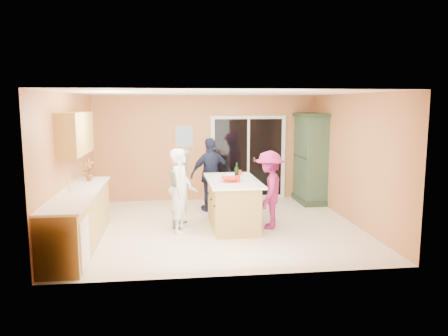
{
  "coord_description": "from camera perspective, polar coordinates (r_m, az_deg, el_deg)",
  "views": [
    {
      "loc": [
        -0.87,
        -8.3,
        2.41
      ],
      "look_at": [
        0.15,
        0.1,
        1.15
      ],
      "focal_mm": 35.0,
      "sensor_mm": 36.0,
      "label": 1
    }
  ],
  "objects": [
    {
      "name": "woman_navy",
      "position": [
        9.77,
        -1.69,
        -0.87
      ],
      "size": [
        1.04,
        0.65,
        1.65
      ],
      "primitive_type": "imported",
      "rotation": [
        0.0,
        0.0,
        3.42
      ],
      "color": "#1A1F3A",
      "rests_on": "floor"
    },
    {
      "name": "ceiling",
      "position": [
        8.34,
        -0.95,
        9.78
      ],
      "size": [
        5.5,
        5.0,
        0.1
      ],
      "primitive_type": "cube",
      "color": "white",
      "rests_on": "wall_back"
    },
    {
      "name": "woman_grey",
      "position": [
        8.62,
        -5.36,
        -2.52
      ],
      "size": [
        0.67,
        0.81,
        1.54
      ],
      "primitive_type": "imported",
      "rotation": [
        0.0,
        0.0,
        1.46
      ],
      "color": "#AFAFB2",
      "rests_on": "floor"
    },
    {
      "name": "tumbler_far",
      "position": [
        8.17,
        1.83,
        -1.44
      ],
      "size": [
        0.1,
        0.1,
        0.12
      ],
      "primitive_type": "cylinder",
      "rotation": [
        0.0,
        0.0,
        0.18
      ],
      "color": "#B02613",
      "rests_on": "kitchen_island"
    },
    {
      "name": "wine_bottle",
      "position": [
        8.42,
        1.65,
        -0.66
      ],
      "size": [
        0.08,
        0.08,
        0.34
      ],
      "rotation": [
        0.0,
        0.0,
        -0.08
      ],
      "color": "black",
      "rests_on": "kitchen_island"
    },
    {
      "name": "sliding_door",
      "position": [
        11.02,
        3.17,
        1.37
      ],
      "size": [
        1.9,
        0.07,
        2.1
      ],
      "color": "silver",
      "rests_on": "floor"
    },
    {
      "name": "framed_picture",
      "position": [
        10.81,
        -5.22,
        4.14
      ],
      "size": [
        0.46,
        0.04,
        0.56
      ],
      "color": "tan",
      "rests_on": "wall_back"
    },
    {
      "name": "wall_left",
      "position": [
        8.58,
        -19.52,
        0.55
      ],
      "size": [
        0.1,
        5.0,
        2.6
      ],
      "primitive_type": "cube",
      "color": "tan",
      "rests_on": "ground"
    },
    {
      "name": "kitchen_island",
      "position": [
        8.56,
        1.12,
        -4.82
      ],
      "size": [
        0.99,
        1.8,
        0.94
      ],
      "rotation": [
        0.0,
        0.0,
        0.01
      ],
      "color": "#B79547",
      "rests_on": "floor"
    },
    {
      "name": "upper_cabinets",
      "position": [
        8.29,
        -18.83,
        4.32
      ],
      "size": [
        0.35,
        1.6,
        0.75
      ],
      "primitive_type": "cube",
      "color": "#B79547",
      "rests_on": "wall_left"
    },
    {
      "name": "wall_right",
      "position": [
        9.12,
        16.53,
        1.13
      ],
      "size": [
        0.1,
        5.0,
        2.6
      ],
      "primitive_type": "cube",
      "color": "tan",
      "rests_on": "ground"
    },
    {
      "name": "tulip_vase",
      "position": [
        8.71,
        -17.3,
        -0.2
      ],
      "size": [
        0.23,
        0.16,
        0.43
      ],
      "primitive_type": "imported",
      "rotation": [
        0.0,
        0.0,
        0.05
      ],
      "color": "red",
      "rests_on": "left_cabinet_run"
    },
    {
      "name": "green_hutch",
      "position": [
        10.81,
        11.25,
        1.12
      ],
      "size": [
        0.62,
        1.18,
        2.17
      ],
      "color": "#223722",
      "rests_on": "floor"
    },
    {
      "name": "white_plate",
      "position": [
        9.1,
        1.08,
        -0.75
      ],
      "size": [
        0.29,
        0.29,
        0.02
      ],
      "primitive_type": "cylinder",
      "rotation": [
        0.0,
        0.0,
        -0.2
      ],
      "color": "white",
      "rests_on": "kitchen_island"
    },
    {
      "name": "wall_front",
      "position": [
        5.97,
        1.57,
        -2.25
      ],
      "size": [
        5.5,
        0.1,
        2.6
      ],
      "primitive_type": "cube",
      "color": "tan",
      "rests_on": "ground"
    },
    {
      "name": "left_cabinet_run",
      "position": [
        7.67,
        -18.69,
        -6.7
      ],
      "size": [
        0.65,
        3.05,
        1.24
      ],
      "color": "#B79547",
      "rests_on": "floor"
    },
    {
      "name": "floor",
      "position": [
        8.68,
        -0.91,
        -7.64
      ],
      "size": [
        5.5,
        5.5,
        0.0
      ],
      "primitive_type": "plane",
      "color": "silver",
      "rests_on": "ground"
    },
    {
      "name": "wall_back",
      "position": [
        10.89,
        -2.3,
        2.61
      ],
      "size": [
        5.5,
        0.1,
        2.6
      ],
      "primitive_type": "cube",
      "color": "tan",
      "rests_on": "ground"
    },
    {
      "name": "woman_magenta",
      "position": [
        8.48,
        5.95,
        -2.84
      ],
      "size": [
        0.85,
        1.1,
        1.51
      ],
      "primitive_type": "imported",
      "rotation": [
        0.0,
        0.0,
        -1.91
      ],
      "color": "#99215C",
      "rests_on": "floor"
    },
    {
      "name": "tumbler_near",
      "position": [
        9.0,
        2.06,
        -0.6
      ],
      "size": [
        0.09,
        0.09,
        0.1
      ],
      "primitive_type": "cylinder",
      "rotation": [
        0.0,
        0.0,
        -0.39
      ],
      "color": "#B02613",
      "rests_on": "kitchen_island"
    },
    {
      "name": "woman_white",
      "position": [
        8.18,
        -5.64,
        -2.98
      ],
      "size": [
        0.52,
        0.66,
        1.58
      ],
      "primitive_type": "imported",
      "rotation": [
        0.0,
        0.0,
        1.3
      ],
      "color": "white",
      "rests_on": "floor"
    },
    {
      "name": "serving_bowl",
      "position": [
        8.25,
        0.84,
        -1.49
      ],
      "size": [
        0.4,
        0.4,
        0.08
      ],
      "primitive_type": "imported",
      "rotation": [
        0.0,
        0.0,
        0.21
      ],
      "color": "#B02613",
      "rests_on": "kitchen_island"
    }
  ]
}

